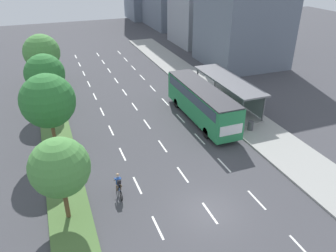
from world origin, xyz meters
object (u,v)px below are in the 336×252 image
Objects in this scene: bus at (201,100)px; median_tree_fourth at (42,52)px; cyclist at (119,186)px; median_tree_nearest at (60,167)px; bus_shelter at (230,89)px; median_tree_second at (48,101)px; median_tree_third at (45,74)px; trash_bin at (250,126)px.

median_tree_fourth reaches higher than bus.
median_tree_nearest is at bearing -163.95° from cyclist.
bus_shelter is 18.44m from median_tree_second.
median_tree_third is at bearing 163.51° from bus_shelter.
bus_shelter is 6.03m from trash_bin.
median_tree_fourth is at bearing 130.89° from trash_bin.
median_tree_second is at bearing -90.50° from median_tree_third.
median_tree_second reaches higher than trash_bin.
median_tree_second reaches higher than cyclist.
bus is at bearing 39.50° from cyclist.
bus_shelter is at bearing 24.68° from bus.
bus_shelter reaches higher than cyclist.
bus is at bearing -155.32° from bus_shelter.
bus is 13.28× the size of trash_bin.
bus is 2.08× the size of median_tree_nearest.
median_tree_third is at bearing 102.49° from cyclist.
cyclist is at bearing -64.21° from median_tree_second.
trash_bin is at bearing -100.55° from bus_shelter.
bus_shelter is at bearing 35.61° from cyclist.
median_tree_fourth is 25.92m from trash_bin.
median_tree_nearest is at bearing -89.97° from median_tree_third.
median_tree_second is 1.11× the size of median_tree_third.
trash_bin is at bearing 18.28° from median_tree_nearest.
median_tree_third reaches higher than median_tree_nearest.
cyclist is at bearing -161.16° from trash_bin.
cyclist is (-14.45, -10.35, -1.08)m from bus_shelter.
bus is 15.58m from median_tree_third.
median_tree_fourth is at bearing 142.70° from bus_shelter.
median_tree_fourth is 7.17× the size of trash_bin.
median_tree_nearest reaches higher than bus_shelter.
median_tree_fourth is (-17.89, 13.63, 2.19)m from bus_shelter.
bus is 20.79m from median_tree_fourth.
median_tree_nearest reaches higher than cyclist.
median_tree_third is (-0.01, 16.65, 0.27)m from median_tree_nearest.
median_tree_second reaches higher than bus.
bus reaches higher than trash_bin.
trash_bin is (16.91, -2.77, -3.96)m from median_tree_second.
median_tree_second is at bearing 90.57° from median_tree_nearest.
trash_bin is (16.81, -19.41, -3.48)m from median_tree_fourth.
median_tree_fourth is at bearing 89.65° from median_tree_second.
bus reaches higher than bus_shelter.
median_tree_fourth reaches higher than median_tree_nearest.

